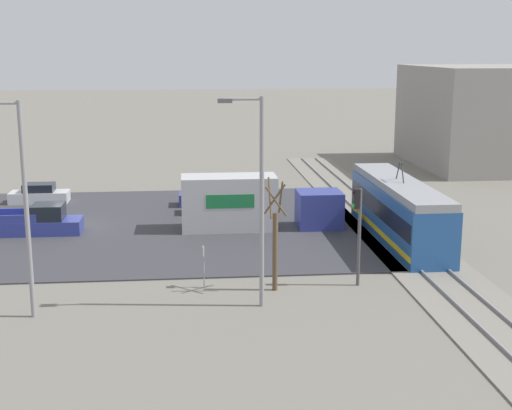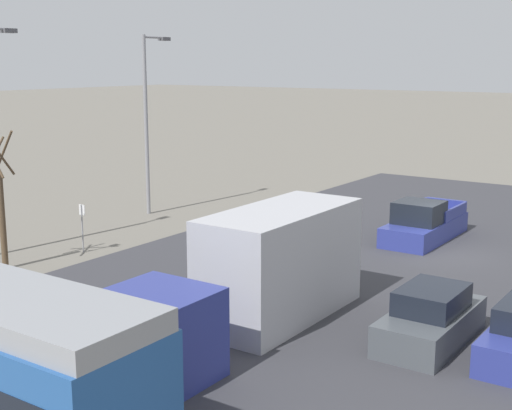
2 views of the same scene
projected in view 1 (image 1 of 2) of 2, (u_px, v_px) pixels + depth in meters
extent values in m
plane|color=slate|center=(74.00, 227.00, 45.48)|extent=(320.00, 320.00, 0.00)
cube|color=#38383D|center=(74.00, 227.00, 45.48)|extent=(22.50, 36.89, 0.08)
cube|color=gray|center=(376.00, 220.00, 47.31)|extent=(54.97, 4.40, 0.08)
cube|color=gray|center=(366.00, 219.00, 47.22)|extent=(53.87, 0.10, 0.14)
cube|color=gray|center=(387.00, 218.00, 47.35)|extent=(53.87, 0.10, 0.14)
cube|color=#235193|center=(398.00, 213.00, 42.25)|extent=(13.32, 2.56, 3.06)
cube|color=black|center=(399.00, 207.00, 42.17)|extent=(12.92, 2.59, 1.02)
cube|color=gold|center=(398.00, 229.00, 42.45)|extent=(13.19, 2.60, 0.29)
cube|color=gray|center=(400.00, 185.00, 41.87)|extent=(13.32, 2.35, 0.44)
cylinder|color=#2D2D33|center=(398.00, 170.00, 42.15)|extent=(0.66, 0.07, 1.15)
cylinder|color=#2D2D33|center=(403.00, 173.00, 41.27)|extent=(0.66, 0.07, 1.15)
cube|color=#2D2D33|center=(401.00, 162.00, 41.59)|extent=(1.10, 0.08, 0.06)
cube|color=navy|center=(319.00, 209.00, 45.12)|extent=(2.51, 2.77, 2.30)
cube|color=#B2B2B7|center=(229.00, 203.00, 44.47)|extent=(2.51, 5.89, 3.38)
cube|color=#196B38|center=(230.00, 201.00, 43.17)|extent=(0.02, 2.95, 0.85)
cube|color=navy|center=(36.00, 226.00, 43.66)|extent=(2.07, 5.48, 0.87)
cube|color=black|center=(48.00, 212.00, 43.54)|extent=(1.90, 1.86, 0.94)
cube|color=navy|center=(13.00, 219.00, 42.48)|extent=(0.12, 2.74, 0.51)
cube|color=navy|center=(20.00, 212.00, 44.34)|extent=(0.12, 2.74, 0.51)
cube|color=silver|center=(40.00, 197.00, 52.51)|extent=(1.81, 4.21, 0.81)
cube|color=black|center=(39.00, 188.00, 52.36)|extent=(1.55, 2.19, 0.60)
cube|color=#4C5156|center=(216.00, 206.00, 49.16)|extent=(1.84, 4.21, 0.92)
cube|color=black|center=(216.00, 195.00, 48.99)|extent=(1.58, 2.19, 0.67)
cube|color=navy|center=(209.00, 199.00, 51.68)|extent=(1.88, 4.33, 0.89)
cube|color=black|center=(209.00, 188.00, 51.51)|extent=(1.61, 2.25, 0.65)
cylinder|color=#47474C|center=(359.00, 238.00, 33.86)|extent=(0.16, 0.16, 4.74)
cube|color=black|center=(357.00, 199.00, 33.44)|extent=(0.28, 0.22, 0.95)
sphere|color=#390606|center=(354.00, 192.00, 33.36)|extent=(0.18, 0.18, 0.18)
sphere|color=#3C2C06|center=(354.00, 199.00, 33.43)|extent=(0.18, 0.18, 0.18)
sphere|color=green|center=(354.00, 205.00, 33.49)|extent=(0.18, 0.18, 0.18)
cylinder|color=brown|center=(275.00, 252.00, 33.28)|extent=(0.24, 0.24, 3.75)
cylinder|color=brown|center=(276.00, 201.00, 32.51)|extent=(0.09, 1.04, 1.43)
cylinder|color=brown|center=(281.00, 197.00, 32.75)|extent=(1.26, 0.09, 1.74)
cylinder|color=brown|center=(275.00, 199.00, 33.00)|extent=(0.09, 1.04, 1.43)
cylinder|color=brown|center=(270.00, 198.00, 32.71)|extent=(1.26, 0.09, 1.74)
cylinder|color=gray|center=(27.00, 212.00, 29.34)|extent=(0.20, 0.20, 9.16)
cylinder|color=gray|center=(262.00, 204.00, 30.62)|extent=(0.20, 0.20, 9.23)
cylinder|color=gray|center=(243.00, 99.00, 29.58)|extent=(0.12, 1.60, 0.12)
cube|color=#515156|center=(225.00, 101.00, 29.53)|extent=(0.36, 0.60, 0.18)
cylinder|color=gray|center=(204.00, 267.00, 33.82)|extent=(0.06, 0.06, 2.04)
cube|color=white|center=(203.00, 251.00, 33.65)|extent=(0.32, 0.02, 0.44)
cube|color=red|center=(203.00, 251.00, 33.64)|extent=(0.31, 0.01, 0.10)
cube|color=gray|center=(501.00, 116.00, 69.08)|extent=(16.61, 16.14, 9.58)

